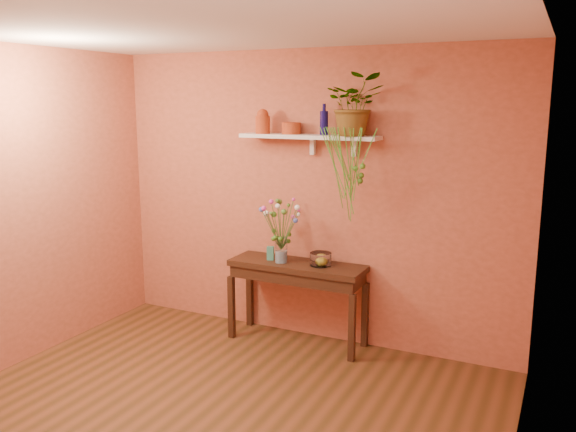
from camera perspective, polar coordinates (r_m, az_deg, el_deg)
room at (r=3.80m, az=-10.22°, el=-2.57°), size 4.04×4.04×2.70m
sideboard at (r=5.48m, az=0.89°, el=-5.67°), size 1.27×0.41×0.77m
wall_shelf at (r=5.31m, az=2.13°, el=7.62°), size 1.30×0.24×0.19m
terracotta_jug at (r=5.48m, az=-2.46°, el=9.08°), size 0.16×0.16×0.22m
terracotta_pot at (r=5.41m, az=0.32°, el=8.47°), size 0.21×0.21×0.10m
blue_bottle at (r=5.27m, az=3.50°, el=9.03°), size 0.08×0.08×0.27m
spider_plant at (r=5.12m, az=6.48°, el=10.64°), size 0.60×0.56×0.53m
plant_fronds at (r=5.00m, az=6.16°, el=4.68°), size 0.52×0.34×0.81m
glass_vase at (r=5.43m, az=-0.66°, el=-3.48°), size 0.11×0.11×0.23m
bouquet at (r=5.36m, az=-0.79°, el=-0.21°), size 0.42×0.45×0.47m
glass_bowl at (r=5.35m, az=3.18°, el=-4.23°), size 0.20×0.20×0.12m
lemon at (r=5.34m, az=3.24°, el=-4.36°), size 0.08×0.08×0.08m
carton at (r=5.53m, az=-1.71°, el=-3.61°), size 0.08×0.07×0.13m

